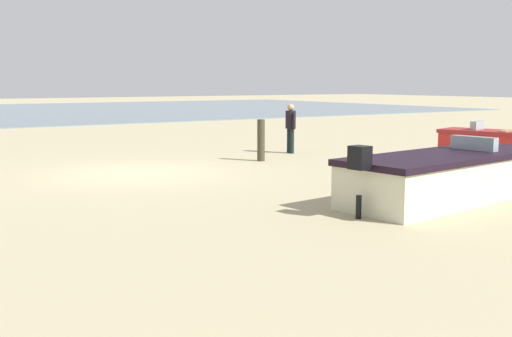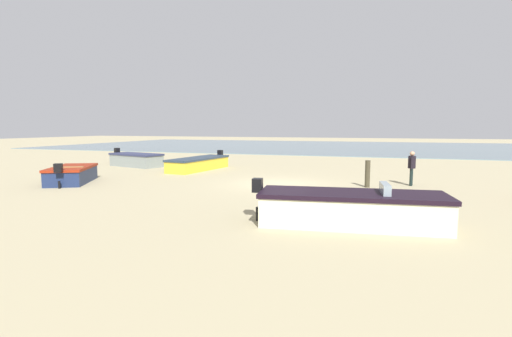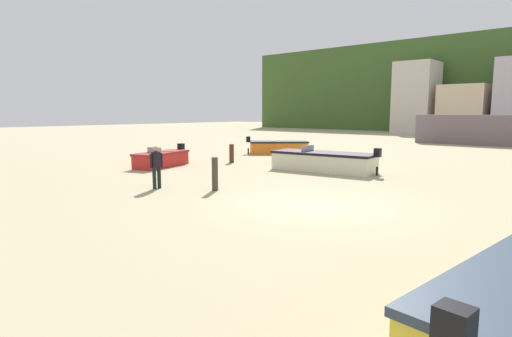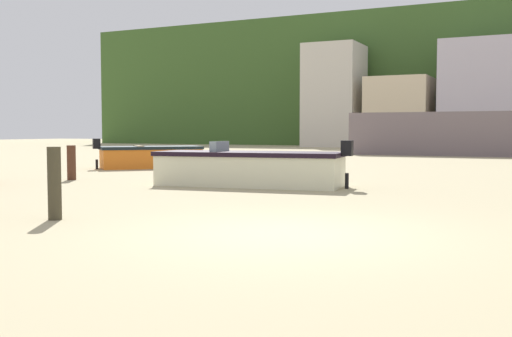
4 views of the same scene
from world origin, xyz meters
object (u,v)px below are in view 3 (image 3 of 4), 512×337
object	(u,v)px
mooring_post_near_water	(232,153)
boat_orange_1	(278,147)
boat_cream_2	(324,161)
beach_walker_foreground	(156,164)
boat_red_5	(162,159)
mooring_post_mid_beach	(215,174)

from	to	relation	value
mooring_post_near_water	boat_orange_1	bearing A→B (deg)	102.60
boat_cream_2	beach_walker_foreground	xyz separation A→B (m)	(-2.14, -8.27, 0.48)
boat_red_5	beach_walker_foreground	distance (m)	6.58
boat_red_5	mooring_post_mid_beach	size ratio (longest dim) A/B	2.99
boat_cream_2	boat_orange_1	bearing A→B (deg)	45.77
mooring_post_mid_beach	beach_walker_foreground	world-z (taller)	beach_walker_foreground
boat_cream_2	boat_red_5	world-z (taller)	boat_cream_2
mooring_post_near_water	beach_walker_foreground	bearing A→B (deg)	-64.67
boat_red_5	boat_cream_2	bearing A→B (deg)	-166.28
boat_cream_2	boat_red_5	size ratio (longest dim) A/B	1.47
mooring_post_mid_beach	mooring_post_near_water	bearing A→B (deg)	130.64
boat_cream_2	beach_walker_foreground	size ratio (longest dim) A/B	3.37
mooring_post_near_water	mooring_post_mid_beach	distance (m)	8.56
boat_orange_1	beach_walker_foreground	world-z (taller)	beach_walker_foreground
mooring_post_near_water	beach_walker_foreground	distance (m)	8.51
boat_orange_1	boat_cream_2	xyz separation A→B (m)	(7.12, -5.41, 0.03)
boat_orange_1	boat_cream_2	bearing A→B (deg)	7.14
boat_cream_2	boat_red_5	xyz separation A→B (m)	(-7.34, -4.28, -0.06)
boat_orange_1	boat_red_5	distance (m)	9.69
boat_red_5	mooring_post_mid_beach	xyz separation A→B (m)	(7.14, -2.80, 0.20)
boat_orange_1	boat_red_5	size ratio (longest dim) A/B	1.09
boat_red_5	boat_orange_1	bearing A→B (deg)	-107.83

